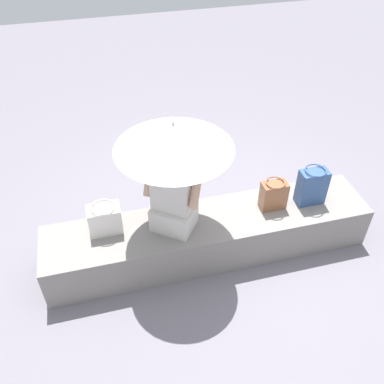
{
  "coord_description": "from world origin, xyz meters",
  "views": [
    {
      "loc": [
        0.81,
        2.52,
        2.99
      ],
      "look_at": [
        0.16,
        0.0,
        0.77
      ],
      "focal_mm": 39.24,
      "sensor_mm": 36.0,
      "label": 1
    }
  ],
  "objects_px": {
    "parasol": "(173,136)",
    "tote_bag_canvas": "(274,195)",
    "shoulder_bag_spare": "(105,219)",
    "person_seated": "(173,192)",
    "handbag_black": "(312,187)"
  },
  "relations": [
    {
      "from": "parasol",
      "to": "tote_bag_canvas",
      "type": "distance_m",
      "value": 1.17
    },
    {
      "from": "tote_bag_canvas",
      "to": "parasol",
      "type": "bearing_deg",
      "value": 0.79
    },
    {
      "from": "shoulder_bag_spare",
      "to": "person_seated",
      "type": "bearing_deg",
      "value": 170.28
    },
    {
      "from": "person_seated",
      "to": "tote_bag_canvas",
      "type": "height_order",
      "value": "person_seated"
    },
    {
      "from": "person_seated",
      "to": "shoulder_bag_spare",
      "type": "distance_m",
      "value": 0.63
    },
    {
      "from": "parasol",
      "to": "shoulder_bag_spare",
      "type": "relative_size",
      "value": 3.81
    },
    {
      "from": "person_seated",
      "to": "tote_bag_canvas",
      "type": "distance_m",
      "value": 0.95
    },
    {
      "from": "handbag_black",
      "to": "tote_bag_canvas",
      "type": "relative_size",
      "value": 1.27
    },
    {
      "from": "parasol",
      "to": "handbag_black",
      "type": "xyz_separation_m",
      "value": [
        -1.25,
        0.01,
        -0.73
      ]
    },
    {
      "from": "person_seated",
      "to": "parasol",
      "type": "xyz_separation_m",
      "value": [
        -0.02,
        -0.01,
        0.52
      ]
    },
    {
      "from": "parasol",
      "to": "tote_bag_canvas",
      "type": "height_order",
      "value": "parasol"
    },
    {
      "from": "person_seated",
      "to": "shoulder_bag_spare",
      "type": "bearing_deg",
      "value": -9.72
    },
    {
      "from": "handbag_black",
      "to": "shoulder_bag_spare",
      "type": "xyz_separation_m",
      "value": [
        1.84,
        -0.1,
        -0.05
      ]
    },
    {
      "from": "person_seated",
      "to": "handbag_black",
      "type": "bearing_deg",
      "value": 179.96
    },
    {
      "from": "handbag_black",
      "to": "tote_bag_canvas",
      "type": "distance_m",
      "value": 0.36
    }
  ]
}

